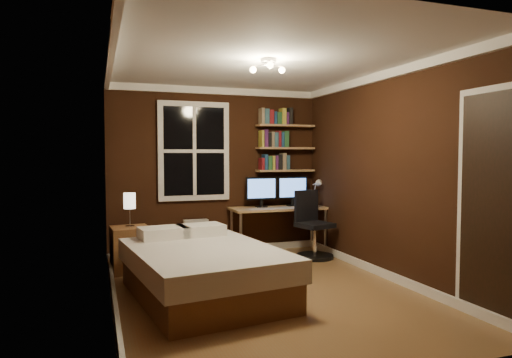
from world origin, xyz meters
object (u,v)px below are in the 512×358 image
object	(u,v)px
bed	(203,271)
desk	(279,211)
desk_lamp	(317,192)
office_chair	(313,232)
radiator	(196,238)
monitor_right	(292,191)
bedside_lamp	(130,210)
monitor_left	(261,192)
nightstand	(130,249)

from	to	relation	value
bed	desk	size ratio (longest dim) A/B	1.42
desk_lamp	office_chair	size ratio (longest dim) A/B	0.45
radiator	monitor_right	world-z (taller)	monitor_right
desk_lamp	radiator	bearing A→B (deg)	170.79
bed	desk_lamp	world-z (taller)	desk_lamp
office_chair	bedside_lamp	bearing A→B (deg)	164.57
monitor_left	monitor_right	size ratio (longest dim) A/B	1.00
monitor_right	nightstand	bearing A→B (deg)	-168.65
monitor_left	desk_lamp	xyz separation A→B (m)	(0.84, -0.18, -0.01)
bed	monitor_right	size ratio (longest dim) A/B	4.26
radiator	desk	distance (m)	1.31
monitor_right	bedside_lamp	bearing A→B (deg)	-168.65
nightstand	desk_lamp	size ratio (longest dim) A/B	1.31
bed	monitor_left	world-z (taller)	monitor_left
monitor_left	monitor_right	xyz separation A→B (m)	(0.52, 0.00, 0.00)
bed	desk	xyz separation A→B (m)	(1.57, 1.77, 0.36)
radiator	desk	bearing A→B (deg)	-8.89
bedside_lamp	office_chair	distance (m)	2.60
monitor_left	desk_lamp	world-z (taller)	monitor_left
desk	office_chair	bearing A→B (deg)	-54.37
desk_lamp	monitor_left	bearing A→B (deg)	168.18
radiator	monitor_left	xyz separation A→B (m)	(0.99, -0.12, 0.66)
office_chair	bed	bearing A→B (deg)	-160.26
bed	monitor_right	world-z (taller)	monitor_right
bedside_lamp	monitor_right	xyz separation A→B (m)	(2.48, 0.50, 0.14)
nightstand	monitor_left	world-z (taller)	monitor_left
bedside_lamp	monitor_right	size ratio (longest dim) A/B	0.88
desk_lamp	desk	bearing A→B (deg)	170.10
desk	bed	bearing A→B (deg)	-131.64
desk	desk_lamp	bearing A→B (deg)	-9.90
bedside_lamp	radiator	xyz separation A→B (m)	(0.98, 0.62, -0.52)
bedside_lamp	monitor_right	bearing A→B (deg)	11.35
radiator	desk_lamp	size ratio (longest dim) A/B	1.23
bed	nightstand	distance (m)	1.49
bed	desk	world-z (taller)	desk
radiator	monitor_right	bearing A→B (deg)	-4.57
desk	monitor_right	size ratio (longest dim) A/B	2.99
nightstand	monitor_right	distance (m)	2.61
bed	radiator	xyz separation A→B (m)	(0.33, 1.96, -0.01)
nightstand	office_chair	xyz separation A→B (m)	(2.56, -0.05, 0.08)
office_chair	nightstand	bearing A→B (deg)	164.57
nightstand	monitor_left	xyz separation A→B (m)	(1.97, 0.50, 0.64)
monitor_right	office_chair	distance (m)	0.79
monitor_left	nightstand	bearing A→B (deg)	-165.77
monitor_left	radiator	bearing A→B (deg)	173.05
bed	bedside_lamp	bearing A→B (deg)	108.05
radiator	office_chair	distance (m)	1.72
bedside_lamp	desk	world-z (taller)	bedside_lamp
nightstand	desk	world-z (taller)	desk
desk	desk_lamp	xyz separation A→B (m)	(0.59, -0.10, 0.28)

